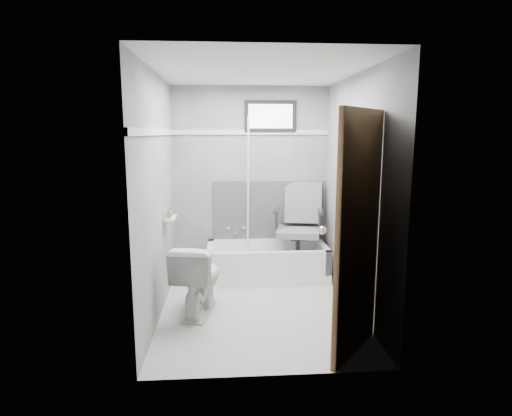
{
  "coord_description": "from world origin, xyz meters",
  "views": [
    {
      "loc": [
        -0.32,
        -4.25,
        1.81
      ],
      "look_at": [
        0.0,
        0.35,
        1.0
      ],
      "focal_mm": 30.0,
      "sensor_mm": 36.0,
      "label": 1
    }
  ],
  "objects": [
    {
      "name": "soap_bottle_a",
      "position": [
        -0.94,
        0.27,
        0.97
      ],
      "size": [
        0.05,
        0.05,
        0.1
      ],
      "primitive_type": "imported",
      "rotation": [
        0.0,
        0.0,
        0.17
      ],
      "color": "olive",
      "rests_on": "shelf"
    },
    {
      "name": "trim_left",
      "position": [
        -0.99,
        0.0,
        1.82
      ],
      "size": [
        0.02,
        2.6,
        0.06
      ],
      "primitive_type": "cube",
      "color": "white",
      "rests_on": "wall_left"
    },
    {
      "name": "backerboard",
      "position": [
        0.25,
        1.29,
        0.8
      ],
      "size": [
        1.5,
        0.02,
        0.78
      ],
      "primitive_type": "cube",
      "color": "#4C4C4F",
      "rests_on": "wall_back"
    },
    {
      "name": "faucet",
      "position": [
        -0.2,
        1.27,
        0.55
      ],
      "size": [
        0.26,
        0.1,
        0.16
      ],
      "primitive_type": null,
      "color": "silver",
      "rests_on": "wall_back"
    },
    {
      "name": "wall_front",
      "position": [
        0.0,
        -1.3,
        1.2
      ],
      "size": [
        2.0,
        0.02,
        2.4
      ],
      "primitive_type": "cube",
      "color": "slate",
      "rests_on": "floor"
    },
    {
      "name": "wall_back",
      "position": [
        0.0,
        1.3,
        1.2
      ],
      "size": [
        2.0,
        0.02,
        2.4
      ],
      "primitive_type": "cube",
      "color": "slate",
      "rests_on": "floor"
    },
    {
      "name": "ceiling",
      "position": [
        0.0,
        0.0,
        2.4
      ],
      "size": [
        2.6,
        2.6,
        0.0
      ],
      "primitive_type": "plane",
      "rotation": [
        3.14,
        0.0,
        0.0
      ],
      "color": "silver",
      "rests_on": "floor"
    },
    {
      "name": "pole",
      "position": [
        -0.05,
        1.06,
        1.05
      ],
      "size": [
        0.02,
        0.34,
        1.93
      ],
      "primitive_type": "cylinder",
      "rotation": [
        0.16,
        0.0,
        0.0
      ],
      "color": "white",
      "rests_on": "bathtub"
    },
    {
      "name": "office_chair",
      "position": [
        0.57,
        0.97,
        0.66
      ],
      "size": [
        0.72,
        0.72,
        1.07
      ],
      "primitive_type": null,
      "rotation": [
        0.0,
        0.0,
        -0.19
      ],
      "color": "slate",
      "rests_on": "bathtub"
    },
    {
      "name": "wall_left",
      "position": [
        -1.0,
        0.0,
        1.2
      ],
      "size": [
        0.02,
        2.6,
        2.4
      ],
      "primitive_type": "cube",
      "color": "slate",
      "rests_on": "floor"
    },
    {
      "name": "floor",
      "position": [
        0.0,
        0.0,
        0.0
      ],
      "size": [
        2.6,
        2.6,
        0.0
      ],
      "primitive_type": "plane",
      "color": "silver",
      "rests_on": "ground"
    },
    {
      "name": "trim_back",
      "position": [
        0.0,
        1.29,
        1.82
      ],
      "size": [
        2.0,
        0.02,
        0.06
      ],
      "primitive_type": "cube",
      "color": "white",
      "rests_on": "wall_back"
    },
    {
      "name": "toilet",
      "position": [
        -0.62,
        -0.1,
        0.36
      ],
      "size": [
        0.55,
        0.81,
        0.72
      ],
      "primitive_type": "imported",
      "rotation": [
        0.0,
        0.0,
        2.94
      ],
      "color": "white",
      "rests_on": "floor"
    },
    {
      "name": "bathtub",
      "position": [
        0.18,
        0.93,
        0.21
      ],
      "size": [
        1.5,
        0.7,
        0.42
      ],
      "primitive_type": null,
      "color": "white",
      "rests_on": "floor"
    },
    {
      "name": "door",
      "position": [
        0.98,
        -1.28,
        1.0
      ],
      "size": [
        0.78,
        0.78,
        2.0
      ],
      "primitive_type": null,
      "color": "#55351F",
      "rests_on": "floor"
    },
    {
      "name": "shelf",
      "position": [
        -0.93,
        0.35,
        0.9
      ],
      "size": [
        0.1,
        0.32,
        0.02
      ],
      "primitive_type": "cube",
      "color": "white",
      "rests_on": "wall_left"
    },
    {
      "name": "window",
      "position": [
        0.25,
        1.29,
        2.02
      ],
      "size": [
        0.66,
        0.04,
        0.4
      ],
      "primitive_type": null,
      "color": "black",
      "rests_on": "wall_back"
    },
    {
      "name": "soap_bottle_b",
      "position": [
        -0.94,
        0.41,
        0.96
      ],
      "size": [
        0.09,
        0.09,
        0.09
      ],
      "primitive_type": "imported",
      "rotation": [
        0.0,
        0.0,
        0.64
      ],
      "color": "slate",
      "rests_on": "shelf"
    },
    {
      "name": "wall_right",
      "position": [
        1.0,
        0.0,
        1.2
      ],
      "size": [
        0.02,
        2.6,
        2.4
      ],
      "primitive_type": "cube",
      "color": "slate",
      "rests_on": "floor"
    }
  ]
}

